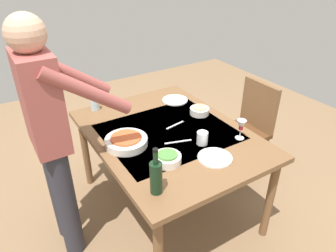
{
  "coord_description": "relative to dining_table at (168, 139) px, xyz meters",
  "views": [
    {
      "loc": [
        -1.7,
        1.06,
        1.97
      ],
      "look_at": [
        0.0,
        0.0,
        0.81
      ],
      "focal_mm": 33.01,
      "sensor_mm": 36.0,
      "label": 1
    }
  ],
  "objects": [
    {
      "name": "table_knife",
      "position": [
        -0.16,
        0.01,
        0.07
      ],
      "size": [
        0.07,
        0.2,
        0.0
      ],
      "primitive_type": "cube",
      "rotation": [
        0.0,
        0.0,
        -0.3
      ],
      "color": "silver",
      "rests_on": "dining_table"
    },
    {
      "name": "water_cup_near_right",
      "position": [
        0.65,
        0.34,
        0.12
      ],
      "size": [
        0.07,
        0.07,
        0.1
      ],
      "primitive_type": "cylinder",
      "color": "silver",
      "rests_on": "dining_table"
    },
    {
      "name": "chair_near",
      "position": [
        0.04,
        -0.93,
        -0.16
      ],
      "size": [
        0.4,
        0.4,
        0.91
      ],
      "color": "#523019",
      "rests_on": "ground_plane"
    },
    {
      "name": "table_fork",
      "position": [
        0.05,
        -0.1,
        0.07
      ],
      "size": [
        0.05,
        0.18,
        0.0
      ],
      "primitive_type": "cube",
      "rotation": [
        0.0,
        0.0,
        0.19
      ],
      "color": "silver",
      "rests_on": "dining_table"
    },
    {
      "name": "person_server",
      "position": [
        0.09,
        0.81,
        0.28
      ],
      "size": [
        0.42,
        0.61,
        1.69
      ],
      "color": "#2D2D38",
      "rests_on": "ground_plane"
    },
    {
      "name": "wine_bottle",
      "position": [
        -0.53,
        0.41,
        0.18
      ],
      "size": [
        0.07,
        0.07,
        0.3
      ],
      "color": "black",
      "rests_on": "dining_table"
    },
    {
      "name": "water_cup_near_left",
      "position": [
        -0.27,
        -0.12,
        0.12
      ],
      "size": [
        0.08,
        0.08,
        0.09
      ],
      "primitive_type": "cylinder",
      "color": "silver",
      "rests_on": "dining_table"
    },
    {
      "name": "serving_bowl_pasta",
      "position": [
        0.0,
        0.35,
        0.1
      ],
      "size": [
        0.3,
        0.3,
        0.07
      ],
      "color": "white",
      "rests_on": "dining_table"
    },
    {
      "name": "dining_table",
      "position": [
        0.0,
        0.0,
        0.0
      ],
      "size": [
        1.46,
        1.09,
        0.76
      ],
      "color": "brown",
      "rests_on": "ground_plane"
    },
    {
      "name": "wine_glass_left",
      "position": [
        -0.36,
        -0.4,
        0.17
      ],
      "size": [
        0.07,
        0.07,
        0.15
      ],
      "color": "white",
      "rests_on": "dining_table"
    },
    {
      "name": "ground_plane",
      "position": [
        0.0,
        0.0,
        -0.69
      ],
      "size": [
        6.0,
        6.0,
        0.0
      ],
      "primitive_type": "plane",
      "color": "#846647"
    },
    {
      "name": "side_bowl_salad",
      "position": [
        -0.33,
        0.21,
        0.1
      ],
      "size": [
        0.18,
        0.18,
        0.07
      ],
      "color": "white",
      "rests_on": "dining_table"
    },
    {
      "name": "dinner_plate_near",
      "position": [
        0.43,
        -0.34,
        0.08
      ],
      "size": [
        0.23,
        0.23,
        0.01
      ],
      "primitive_type": "cylinder",
      "color": "white",
      "rests_on": "dining_table"
    },
    {
      "name": "side_bowl_bread",
      "position": [
        0.11,
        -0.38,
        0.1
      ],
      "size": [
        0.16,
        0.16,
        0.07
      ],
      "color": "white",
      "rests_on": "dining_table"
    },
    {
      "name": "dinner_plate_far",
      "position": [
        -0.45,
        -0.08,
        0.08
      ],
      "size": [
        0.23,
        0.23,
        0.01
      ],
      "primitive_type": "cylinder",
      "color": "white",
      "rests_on": "dining_table"
    }
  ]
}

